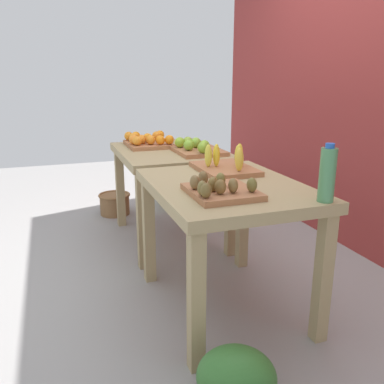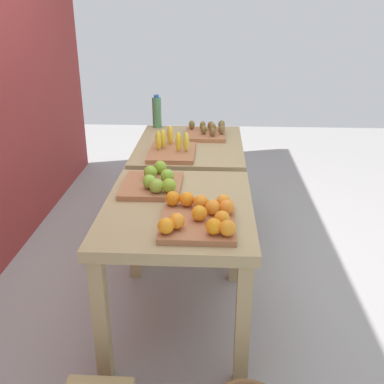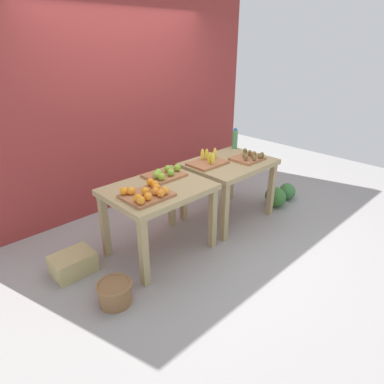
# 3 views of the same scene
# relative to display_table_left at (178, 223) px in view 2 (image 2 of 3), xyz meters

# --- Properties ---
(ground_plane) EXTENTS (8.00, 8.00, 0.00)m
(ground_plane) POSITION_rel_display_table_left_xyz_m (0.56, 0.00, -0.65)
(ground_plane) COLOR gray
(display_table_left) EXTENTS (1.04, 0.80, 0.76)m
(display_table_left) POSITION_rel_display_table_left_xyz_m (0.00, 0.00, 0.00)
(display_table_left) COLOR tan
(display_table_left) RESTS_ON ground_plane
(display_table_right) EXTENTS (1.04, 0.80, 0.76)m
(display_table_right) POSITION_rel_display_table_left_xyz_m (1.12, 0.00, 0.00)
(display_table_right) COLOR tan
(display_table_right) RESTS_ON ground_plane
(orange_bin) EXTENTS (0.44, 0.38, 0.11)m
(orange_bin) POSITION_rel_display_table_left_xyz_m (-0.23, -0.13, 0.16)
(orange_bin) COLOR #A86B44
(orange_bin) RESTS_ON display_table_left
(apple_bin) EXTENTS (0.42, 0.34, 0.11)m
(apple_bin) POSITION_rel_display_table_left_xyz_m (0.22, 0.15, 0.15)
(apple_bin) COLOR #A86B44
(apple_bin) RESTS_ON display_table_left
(banana_crate) EXTENTS (0.44, 0.32, 0.17)m
(banana_crate) POSITION_rel_display_table_left_xyz_m (0.85, 0.11, 0.15)
(banana_crate) COLOR #A86B44
(banana_crate) RESTS_ON display_table_right
(kiwi_bin) EXTENTS (0.36, 0.33, 0.10)m
(kiwi_bin) POSITION_rel_display_table_left_xyz_m (1.33, -0.13, 0.15)
(kiwi_bin) COLOR #A86B44
(kiwi_bin) RESTS_ON display_table_right
(water_bottle) EXTENTS (0.08, 0.08, 0.28)m
(water_bottle) POSITION_rel_display_table_left_xyz_m (1.58, 0.31, 0.24)
(water_bottle) COLOR #4C8C59
(water_bottle) RESTS_ON display_table_right
(watermelon_pile) EXTENTS (0.70, 0.42, 0.27)m
(watermelon_pile) POSITION_rel_display_table_left_xyz_m (1.97, -0.26, -0.52)
(watermelon_pile) COLOR #377238
(watermelon_pile) RESTS_ON ground_plane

